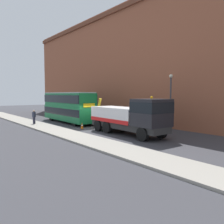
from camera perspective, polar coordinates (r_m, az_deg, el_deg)
The scene contains 8 objects.
ground_plane at distance 26.68m, azimuth -4.84°, elevation -3.91°, with size 120.00×120.00×0.00m, color #38383D.
near_kerb at distance 24.67m, azimuth -13.09°, elevation -4.51°, with size 60.00×2.80×0.15m, color gray.
building_facade at distance 31.20m, azimuth 6.50°, elevation 12.15°, with size 60.00×1.50×16.00m.
recovery_tow_truck at distance 21.98m, azimuth 4.42°, elevation -1.07°, with size 10.17×2.87×3.67m.
double_decker_bus at distance 32.25m, azimuth -10.57°, elevation 1.45°, with size 11.10×2.83×4.06m.
pedestrian_onlooker at distance 30.75m, azimuth -18.36°, elevation -1.17°, with size 0.44×0.48×1.71m.
traffic_cone_near_bus at distance 26.07m, azimuth -7.27°, elevation -3.37°, with size 0.36×0.36×0.72m.
street_lamp at distance 24.64m, azimuth 14.00°, elevation 3.39°, with size 0.36×0.36×5.83m.
Camera 1 is at (22.18, -14.32, 3.85)m, focal length 37.76 mm.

